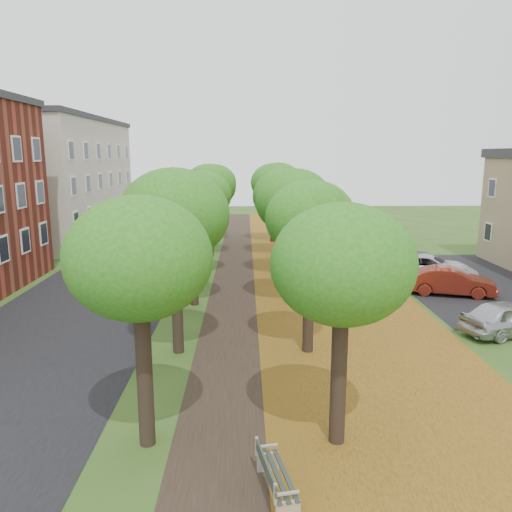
{
  "coord_description": "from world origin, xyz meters",
  "views": [
    {
      "loc": [
        0.3,
        -11.49,
        7.17
      ],
      "look_at": [
        0.79,
        11.56,
        2.5
      ],
      "focal_mm": 35.0,
      "sensor_mm": 36.0,
      "label": 1
    }
  ],
  "objects_px": {
    "car_grey": "(424,264)",
    "car_white": "(429,267)",
    "bench": "(274,476)",
    "car_red": "(451,281)",
    "car_silver": "(509,318)"
  },
  "relations": [
    {
      "from": "bench",
      "to": "car_red",
      "type": "xyz_separation_m",
      "value": [
        10.1,
        15.5,
        0.27
      ]
    },
    {
      "from": "car_red",
      "to": "car_grey",
      "type": "distance_m",
      "value": 3.95
    },
    {
      "from": "bench",
      "to": "car_white",
      "type": "bearing_deg",
      "value": -39.7
    },
    {
      "from": "bench",
      "to": "car_white",
      "type": "relative_size",
      "value": 0.35
    },
    {
      "from": "car_silver",
      "to": "car_red",
      "type": "relative_size",
      "value": 0.95
    },
    {
      "from": "bench",
      "to": "car_silver",
      "type": "distance_m",
      "value": 13.95
    },
    {
      "from": "car_red",
      "to": "car_grey",
      "type": "xyz_separation_m",
      "value": [
        0.0,
        3.95,
        0.03
      ]
    },
    {
      "from": "car_grey",
      "to": "car_white",
      "type": "bearing_deg",
      "value": 177.87
    },
    {
      "from": "bench",
      "to": "car_silver",
      "type": "xyz_separation_m",
      "value": [
        10.1,
        9.62,
        0.26
      ]
    },
    {
      "from": "car_silver",
      "to": "car_grey",
      "type": "distance_m",
      "value": 9.83
    },
    {
      "from": "car_red",
      "to": "car_grey",
      "type": "relative_size",
      "value": 0.85
    },
    {
      "from": "car_red",
      "to": "bench",
      "type": "bearing_deg",
      "value": 162.57
    },
    {
      "from": "car_grey",
      "to": "car_white",
      "type": "distance_m",
      "value": 0.81
    },
    {
      "from": "bench",
      "to": "car_white",
      "type": "distance_m",
      "value": 21.2
    },
    {
      "from": "car_silver",
      "to": "car_grey",
      "type": "xyz_separation_m",
      "value": [
        0.0,
        9.83,
        0.04
      ]
    }
  ]
}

